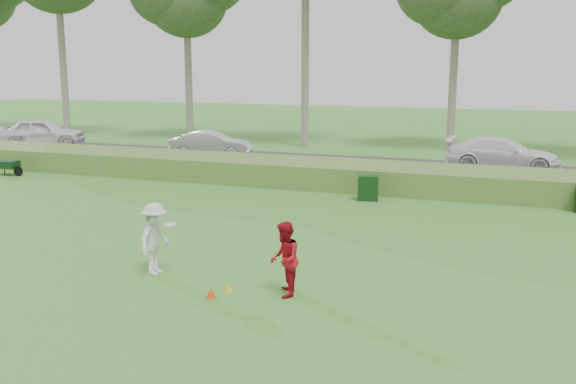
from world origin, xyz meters
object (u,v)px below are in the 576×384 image
at_px(cone_orange, 211,293).
at_px(car_left, 43,132).
at_px(player_white, 155,239).
at_px(car_right, 502,154).
at_px(cone_yellow, 229,287).
at_px(car_mid, 211,145).
at_px(player_red, 284,259).
at_px(utility_cabinet, 368,188).

relative_size(cone_orange, car_left, 0.05).
distance_m(player_white, car_right, 19.02).
height_order(cone_yellow, car_mid, car_mid).
relative_size(player_red, utility_cabinet, 1.77).
xyz_separation_m(cone_orange, cone_yellow, (0.18, 0.46, -0.01)).
bearing_deg(car_right, car_mid, 94.18).
height_order(player_white, car_left, car_left).
xyz_separation_m(cone_orange, car_mid, (-8.95, 17.57, 0.62)).
relative_size(cone_yellow, car_right, 0.04).
bearing_deg(utility_cabinet, player_white, -119.18).
relative_size(cone_yellow, utility_cabinet, 0.24).
relative_size(cone_orange, car_right, 0.04).
bearing_deg(player_white, car_right, -22.10).
height_order(cone_yellow, car_right, car_right).
bearing_deg(player_red, car_right, 151.13).
distance_m(utility_cabinet, car_mid, 12.03).
bearing_deg(cone_orange, car_mid, 116.99).
height_order(player_white, utility_cabinet, player_white).
height_order(utility_cabinet, car_mid, car_mid).
distance_m(player_white, cone_yellow, 2.23).
distance_m(player_red, car_left, 28.00).
bearing_deg(player_white, cone_orange, -118.66).
bearing_deg(cone_orange, player_red, 25.96).
relative_size(cone_yellow, car_left, 0.04).
height_order(cone_orange, car_left, car_left).
distance_m(player_white, utility_cabinet, 9.88).
height_order(player_red, car_mid, player_red).
xyz_separation_m(player_red, car_mid, (-10.30, 16.92, -0.05)).
bearing_deg(utility_cabinet, car_right, 49.69).
bearing_deg(cone_yellow, car_mid, 118.08).
bearing_deg(player_red, cone_orange, -81.82).
bearing_deg(car_mid, player_red, -163.93).
distance_m(cone_yellow, car_left, 27.25).
bearing_deg(car_right, player_white, 158.50).
height_order(car_left, car_mid, car_left).
xyz_separation_m(cone_orange, car_left, (-20.20, 18.53, 0.74)).
bearing_deg(utility_cabinet, car_mid, 130.15).
xyz_separation_m(utility_cabinet, car_left, (-20.96, 8.05, 0.42)).
height_order(cone_orange, car_mid, car_mid).
xyz_separation_m(cone_yellow, utility_cabinet, (0.58, 10.02, 0.33)).
distance_m(cone_orange, utility_cabinet, 10.52).
relative_size(player_white, cone_yellow, 7.95).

